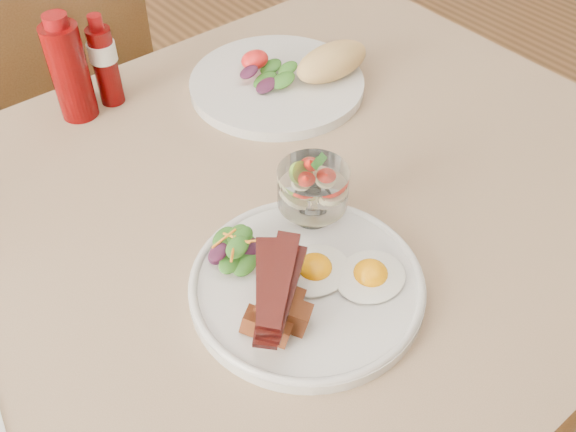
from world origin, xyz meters
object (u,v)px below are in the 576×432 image
Objects in this scene: table at (223,275)px; fruit_cup at (313,188)px; second_plate at (290,77)px; hot_sauce_bottle at (105,62)px; main_plate at (307,286)px; chair_far at (48,129)px; ketchup_bottle at (69,70)px.

fruit_cup is (0.10, -0.07, 0.15)m from table.
hot_sauce_bottle reaches higher than second_plate.
second_plate is (0.26, 0.35, 0.01)m from main_plate.
chair_far is 10.24× the size of fruit_cup.
second_plate is at bearing -31.19° from hot_sauce_bottle.
table is 4.75× the size of main_plate.
table is at bearing -90.00° from chair_far.
fruit_cup is 0.44m from ketchup_bottle.
ketchup_bottle is (-0.12, 0.42, 0.01)m from fruit_cup.
ketchup_bottle is (-0.31, 0.15, 0.06)m from second_plate.
hot_sauce_bottle is (-0.07, 0.42, 0.01)m from fruit_cup.
main_plate is 0.94× the size of second_plate.
fruit_cup reaches higher than main_plate.
hot_sauce_bottle reaches higher than fruit_cup.
chair_far is at bearing 98.05° from fruit_cup.
main_plate is (0.03, -0.81, 0.24)m from chair_far.
hot_sauce_bottle is at bearing -0.48° from ketchup_bottle.
hot_sauce_bottle is (0.04, -0.31, 0.30)m from chair_far.
ketchup_bottle reaches higher than main_plate.
main_plate is at bearing -79.19° from table.
main_plate reaches higher than table.
chair_far is 3.32× the size of main_plate.
table is 7.85× the size of ketchup_bottle.
main_plate is 1.65× the size of ketchup_bottle.
main_plate is at bearing -126.51° from second_plate.
fruit_cup is at bearing -124.11° from second_plate.
ketchup_bottle is at bearing 153.71° from second_plate.
table is 0.36m from second_plate.
ketchup_bottle is 0.06m from hot_sauce_bottle.
chair_far is at bearing 96.53° from hot_sauce_bottle.
fruit_cup is 0.31× the size of second_plate.
chair_far reaches higher than hot_sauce_bottle.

